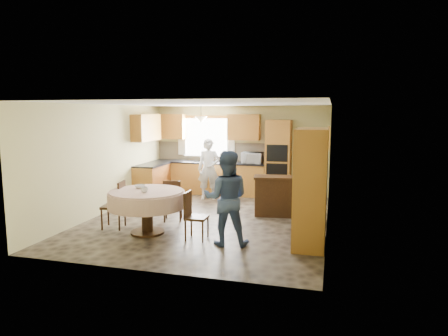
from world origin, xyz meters
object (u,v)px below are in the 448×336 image
chair_left (117,202)px  chair_back (172,199)px  oven_tower (278,159)px  person_dining (226,198)px  sideboard (280,197)px  cupboard (311,188)px  chair_right (193,213)px  person_sink (209,169)px  dining_table (147,200)px

chair_left → chair_back: bearing=119.9°
oven_tower → chair_left: size_ratio=2.22×
person_dining → sideboard: bearing=-117.7°
oven_tower → cupboard: oven_tower is taller
sideboard → chair_back: size_ratio=1.31×
chair_back → chair_right: (0.83, -1.02, -0.01)m
cupboard → person_dining: 1.48m
chair_left → person_sink: size_ratio=0.59×
cupboard → chair_right: 2.17m
oven_tower → chair_left: (-2.73, -3.81, -0.53)m
chair_right → chair_back: bearing=38.3°
oven_tower → chair_back: oven_tower is taller
oven_tower → sideboard: bearing=-80.9°
sideboard → chair_right: bearing=-129.6°
chair_right → person_dining: person_dining is taller
chair_right → person_dining: 0.77m
chair_back → oven_tower: bearing=-138.3°
cupboard → chair_right: cupboard is taller
chair_back → person_dining: size_ratio=0.54×
sideboard → chair_left: chair_left is taller
cupboard → sideboard: bearing=111.9°
sideboard → cupboard: 2.12m
cupboard → chair_right: bearing=-174.0°
chair_right → person_sink: person_sink is taller
chair_back → chair_right: 1.31m
dining_table → chair_right: (0.97, -0.10, -0.17)m
sideboard → person_dining: 2.37m
dining_table → person_dining: (1.64, -0.24, 0.18)m
dining_table → chair_back: 0.94m
dining_table → person_sink: (0.23, 3.25, 0.16)m
dining_table → chair_right: bearing=-6.1°
chair_back → cupboard: bearing=147.6°
chair_right → person_sink: size_ratio=0.54×
sideboard → person_dining: bearing=-113.7°
sideboard → person_sink: size_ratio=0.73×
dining_table → person_dining: 1.67m
sideboard → chair_back: chair_back is taller
oven_tower → dining_table: bearing=-116.7°
chair_right → person_dining: size_ratio=0.53×
oven_tower → chair_right: oven_tower is taller
chair_left → dining_table: bearing=67.1°
dining_table → chair_left: (-0.74, 0.16, -0.13)m
chair_back → person_sink: (0.08, 2.34, 0.32)m
sideboard → person_sink: (-2.08, 1.25, 0.39)m
cupboard → chair_back: size_ratio=2.28×
person_sink → cupboard: bearing=-61.0°
cupboard → person_dining: size_ratio=1.23×
oven_tower → chair_back: 3.61m
oven_tower → chair_right: (-1.02, -4.07, -0.57)m
sideboard → cupboard: bearing=-75.4°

